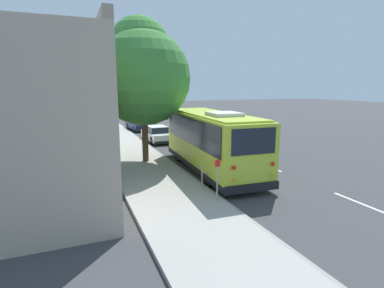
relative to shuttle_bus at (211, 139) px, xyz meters
name	(u,v)px	position (x,y,z in m)	size (l,w,h in m)	color
ground_plane	(224,177)	(-1.40, -0.07, -1.80)	(160.00, 160.00, 0.00)	#3D3D3F
sidewalk_slab	(158,184)	(-1.40, 3.46, -1.73)	(80.00, 3.53, 0.15)	#A3A099
curb_strip	(194,179)	(-1.40, 1.63, -1.73)	(80.00, 0.14, 0.15)	gray
shuttle_bus	(211,139)	(0.00, 0.00, 0.00)	(9.22, 3.06, 3.37)	#ADC633
parked_sedan_white	(157,134)	(9.85, 0.38, -1.18)	(4.33, 1.86, 1.33)	silver
parked_sedan_navy	(138,125)	(17.18, 0.45, -1.21)	(4.41, 1.95, 1.29)	#19234C
street_tree	(143,71)	(3.08, 3.02, 3.68)	(5.52, 5.52, 8.54)	brown
sign_post_near	(217,180)	(-4.49, 1.90, -0.79)	(0.06, 0.22, 1.67)	gray
sign_post_far	(202,177)	(-3.02, 1.90, -1.10)	(0.06, 0.06, 1.10)	gray
building_backdrop	(18,113)	(4.27, 9.76, 1.40)	(20.20, 7.94, 6.79)	tan
lane_stripe_behind	(359,203)	(-6.54, -3.47, -1.80)	(2.40, 0.14, 0.01)	silver
lane_stripe_mid	(268,166)	(-0.54, -3.47, -1.80)	(2.40, 0.14, 0.01)	silver
lane_stripe_ahead	(221,147)	(5.46, -3.47, -1.80)	(2.40, 0.14, 0.01)	silver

